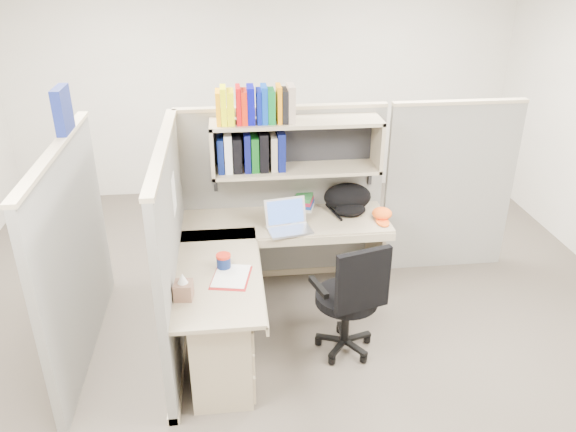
{
  "coord_description": "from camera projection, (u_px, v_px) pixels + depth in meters",
  "views": [
    {
      "loc": [
        -0.46,
        -3.66,
        2.84
      ],
      "look_at": [
        -0.02,
        0.25,
        0.92
      ],
      "focal_mm": 35.0,
      "sensor_mm": 36.0,
      "label": 1
    }
  ],
  "objects": [
    {
      "name": "loose_paper",
      "position": [
        231.0,
        276.0,
        3.95
      ],
      "size": [
        0.29,
        0.35,
        0.0
      ],
      "primitive_type": null,
      "rotation": [
        0.0,
        0.0,
        -0.2
      ],
      "color": "white",
      "rests_on": "desk"
    },
    {
      "name": "cubicle",
      "position": [
        242.0,
        209.0,
        4.53
      ],
      "size": [
        3.79,
        1.84,
        1.95
      ],
      "color": "slate",
      "rests_on": "ground"
    },
    {
      "name": "book_stack",
      "position": [
        304.0,
        201.0,
        4.97
      ],
      "size": [
        0.24,
        0.28,
        0.11
      ],
      "primitive_type": null,
      "rotation": [
        0.0,
        0.0,
        -0.3
      ],
      "color": "gray",
      "rests_on": "desk"
    },
    {
      "name": "paper_cup",
      "position": [
        284.0,
        208.0,
        4.85
      ],
      "size": [
        0.08,
        0.08,
        0.1
      ],
      "primitive_type": "cylinder",
      "rotation": [
        0.0,
        0.0,
        -0.3
      ],
      "color": "white",
      "rests_on": "desk"
    },
    {
      "name": "tissue_box",
      "position": [
        183.0,
        286.0,
        3.67
      ],
      "size": [
        0.13,
        0.13,
        0.19
      ],
      "primitive_type": null,
      "rotation": [
        0.0,
        0.0,
        -0.1
      ],
      "color": "#89624D",
      "rests_on": "desk"
    },
    {
      "name": "desk",
      "position": [
        243.0,
        311.0,
        4.07
      ],
      "size": [
        1.74,
        1.75,
        0.73
      ],
      "color": "gray",
      "rests_on": "ground"
    },
    {
      "name": "ground",
      "position": [
        294.0,
        331.0,
        4.56
      ],
      "size": [
        6.0,
        6.0,
        0.0
      ],
      "primitive_type": "plane",
      "color": "#3A332C",
      "rests_on": "ground"
    },
    {
      "name": "snack_canister",
      "position": [
        224.0,
        261.0,
        4.03
      ],
      "size": [
        0.11,
        0.11,
        0.11
      ],
      "color": "#0E1E53",
      "rests_on": "desk"
    },
    {
      "name": "backpack",
      "position": [
        349.0,
        199.0,
        4.84
      ],
      "size": [
        0.44,
        0.35,
        0.24
      ],
      "primitive_type": null,
      "rotation": [
        0.0,
        0.0,
        -0.07
      ],
      "color": "black",
      "rests_on": "desk"
    },
    {
      "name": "task_chair",
      "position": [
        349.0,
        315.0,
        4.17
      ],
      "size": [
        0.56,
        0.52,
        0.99
      ],
      "color": "black",
      "rests_on": "ground"
    },
    {
      "name": "laptop",
      "position": [
        289.0,
        217.0,
        4.52
      ],
      "size": [
        0.4,
        0.4,
        0.25
      ],
      "primitive_type": null,
      "rotation": [
        0.0,
        0.0,
        0.18
      ],
      "color": "silver",
      "rests_on": "desk"
    },
    {
      "name": "orange_cap",
      "position": [
        382.0,
        213.0,
        4.76
      ],
      "size": [
        0.2,
        0.23,
        0.09
      ],
      "primitive_type": null,
      "rotation": [
        0.0,
        0.0,
        -0.18
      ],
      "color": "#FD5C16",
      "rests_on": "desk"
    },
    {
      "name": "room_shell",
      "position": [
        295.0,
        141.0,
        3.85
      ],
      "size": [
        6.0,
        6.0,
        6.0
      ],
      "color": "beige",
      "rests_on": "ground"
    },
    {
      "name": "mouse",
      "position": [
        294.0,
        223.0,
        4.66
      ],
      "size": [
        0.1,
        0.08,
        0.03
      ],
      "primitive_type": "ellipsoid",
      "rotation": [
        0.0,
        0.0,
        0.29
      ],
      "color": "#859DBD",
      "rests_on": "desk"
    }
  ]
}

